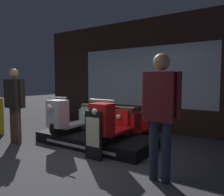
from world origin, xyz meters
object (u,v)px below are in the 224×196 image
at_px(person_left_browsing, 15,99).
at_px(person_right_browsing, 161,107).
at_px(street_bollard, 1,116).
at_px(scooter_display_left, 75,116).
at_px(price_sign_board, 93,135).
at_px(scooter_display_right, 117,121).
at_px(scooter_backrow_1, 135,124).
at_px(scooter_backrow_0, 104,121).

relative_size(person_left_browsing, person_right_browsing, 0.94).
bearing_deg(person_right_browsing, street_bollard, 177.01).
distance_m(scooter_display_left, price_sign_board, 1.38).
xyz_separation_m(scooter_display_right, scooter_backrow_1, (-0.10, 0.97, -0.24)).
distance_m(person_right_browsing, price_sign_board, 1.47).
relative_size(scooter_backrow_1, street_bollard, 1.57).
relative_size(scooter_display_right, person_left_browsing, 0.92).
xyz_separation_m(scooter_backrow_0, price_sign_board, (1.00, -1.73, 0.10)).
height_order(scooter_backrow_1, price_sign_board, price_sign_board).
xyz_separation_m(scooter_display_right, price_sign_board, (-0.04, -0.76, -0.14)).
bearing_deg(price_sign_board, person_right_browsing, -5.97).
xyz_separation_m(person_right_browsing, street_bollard, (-4.49, 0.23, -0.58)).
relative_size(scooter_display_left, price_sign_board, 1.76).
distance_m(scooter_display_left, person_left_browsing, 1.42).
height_order(scooter_display_right, scooter_backrow_0, scooter_display_right).
bearing_deg(person_left_browsing, person_right_browsing, -0.00).
bearing_deg(scooter_display_right, scooter_backrow_1, 95.61).
distance_m(scooter_backrow_1, street_bollard, 3.52).
bearing_deg(scooter_backrow_1, street_bollard, -152.37).
relative_size(scooter_backrow_0, price_sign_board, 1.76).
xyz_separation_m(scooter_display_left, person_left_browsing, (-1.02, -0.90, 0.43)).
xyz_separation_m(scooter_display_left, price_sign_board, (1.15, -0.76, -0.14)).
relative_size(scooter_display_right, scooter_backrow_1, 1.00).
distance_m(scooter_backrow_1, person_left_browsing, 2.90).
xyz_separation_m(scooter_display_right, person_right_browsing, (1.28, -0.90, 0.49)).
bearing_deg(scooter_display_left, person_left_browsing, -138.52).
xyz_separation_m(scooter_backrow_1, person_left_browsing, (-2.11, -1.87, 0.66)).
bearing_deg(person_left_browsing, street_bollard, 166.83).
distance_m(scooter_display_right, price_sign_board, 0.77).
distance_m(scooter_backrow_0, price_sign_board, 2.00).
relative_size(person_right_browsing, street_bollard, 1.82).
distance_m(scooter_display_left, person_right_browsing, 2.67).
bearing_deg(person_right_browsing, scooter_display_right, 144.93).
relative_size(price_sign_board, street_bollard, 0.90).
relative_size(scooter_backrow_0, street_bollard, 1.57).
height_order(scooter_backrow_0, price_sign_board, price_sign_board).
relative_size(scooter_display_left, scooter_display_right, 1.00).
bearing_deg(street_bollard, scooter_backrow_0, 36.98).
bearing_deg(scooter_backrow_1, scooter_display_left, -138.56).
relative_size(scooter_display_left, scooter_backrow_0, 1.00).
xyz_separation_m(scooter_backrow_0, person_right_browsing, (2.32, -1.87, 0.72)).
bearing_deg(street_bollard, person_left_browsing, -13.17).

